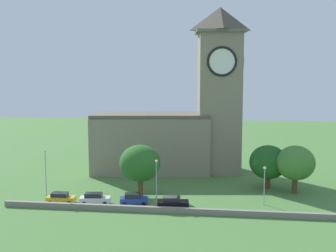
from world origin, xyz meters
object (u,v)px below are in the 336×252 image
Objects in this scene: church at (181,119)px; car_black at (173,202)px; tree_by_tower at (268,162)px; tree_churchyard at (296,163)px; car_yellow at (61,198)px; tree_riverside_east at (140,163)px; streetlamp_central at (264,179)px; streetlamp_west_mid at (156,174)px; car_white at (95,199)px; streetlamp_west_end at (45,165)px; car_blue at (134,199)px.

car_black is at bearing -86.92° from church.
tree_churchyard is (4.25, -2.40, 0.48)m from tree_by_tower.
car_yellow is 17.50m from car_black.
tree_riverside_east is at bearing 136.19° from car_black.
car_yellow is at bearing -173.90° from streetlamp_central.
car_white is at bearing -166.31° from streetlamp_west_mid.
church is 3.84× the size of tree_riverside_east.
streetlamp_west_mid is at bearing -148.74° from tree_by_tower.
car_white is at bearing -161.16° from tree_churchyard.
church is 6.71× the size of car_white.
tree_by_tower is (32.51, 13.15, 3.77)m from car_yellow.
streetlamp_west_mid is (14.65, 2.31, 3.70)m from car_yellow.
streetlamp_west_end is at bearing 138.14° from car_yellow.
car_white is at bearing 0.64° from car_yellow.
tree_churchyard is at bearing 18.84° from car_white.
church is 4.30× the size of tree_by_tower.
streetlamp_central is at bearing -97.94° from tree_by_tower.
church is 25.93m from car_blue.
car_white is 0.99× the size of car_black.
tree_by_tower is at bearing -33.64° from church.
tree_by_tower is (15.02, 13.52, 3.70)m from car_black.
car_black is 0.82× the size of streetlamp_central.
tree_by_tower is at bearing 82.06° from streetlamp_central.
car_yellow is 31.49m from streetlamp_central.
streetlamp_central is at bearing 15.15° from car_black.
car_white is at bearing -172.77° from streetlamp_central.
streetlamp_west_end is (-15.12, 2.86, 4.22)m from car_blue.
car_yellow is at bearing -177.66° from car_blue.
streetlamp_west_end is at bearing -164.83° from tree_by_tower.
car_blue is at bearing -10.72° from streetlamp_west_end.
car_black is at bearing -1.21° from car_yellow.
streetlamp_west_mid is 0.90× the size of tree_by_tower.
car_black is (6.10, -0.84, -0.01)m from car_blue.
car_yellow is at bearing -41.86° from streetlamp_west_end.
streetlamp_west_mid reaches higher than car_blue.
tree_churchyard reaches higher than car_yellow.
car_blue is at bearing -149.00° from tree_by_tower.
car_white is 0.60× the size of tree_churchyard.
car_white is 0.72× the size of streetlamp_west_mid.
streetlamp_central reaches higher than car_white.
car_black is at bearing -2.04° from car_white.
car_yellow is at bearing -154.74° from tree_riverside_east.
streetlamp_west_end is 0.92× the size of tree_riverside_east.
car_yellow is 0.57× the size of streetlamp_west_end.
streetlamp_west_end is (-3.71, 3.33, 4.30)m from car_yellow.
tree_riverside_east reaches higher than car_blue.
car_black is at bearing -43.81° from tree_riverside_east.
streetlamp_central reaches higher than car_blue.
church is 30.58m from car_yellow.
church is at bearing 147.20° from tree_churchyard.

